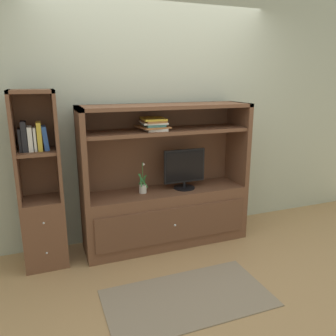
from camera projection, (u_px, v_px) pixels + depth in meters
The scene contains 9 objects.
ground_plane at pixel (181, 259), 3.36m from camera, with size 8.00×8.00×0.00m, color tan.
painted_rear_wall at pixel (155, 111), 3.68m from camera, with size 6.00×0.10×2.80m, color #ADB29E.
area_rug at pixel (188, 298), 2.75m from camera, with size 1.35×0.72×0.01m, color gray.
media_console at pixel (166, 200), 3.60m from camera, with size 1.75×0.49×1.49m.
tv_monitor at pixel (184, 169), 3.56m from camera, with size 0.46×0.23×0.43m.
potted_plant at pixel (143, 187), 3.45m from camera, with size 0.10×0.10×0.32m.
magazine_stack at pixel (153, 124), 3.34m from camera, with size 0.30×0.36×0.12m.
bookshelf_tall at pixel (42, 207), 3.15m from camera, with size 0.38×0.37×1.65m.
upright_book_row at pixel (33, 138), 2.97m from camera, with size 0.25×0.16×0.26m.
Camera 1 is at (-1.19, -2.77, 1.74)m, focal length 36.03 mm.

